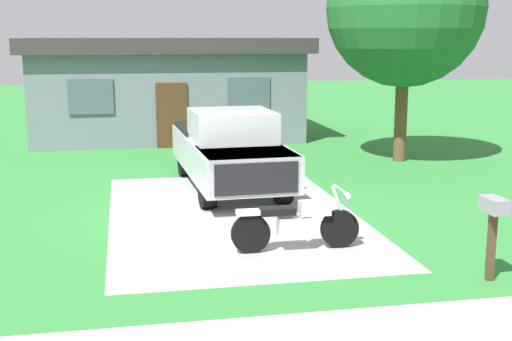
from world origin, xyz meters
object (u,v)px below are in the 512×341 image
shade_tree (405,8)px  neighbor_house (166,87)px  motorcycle (297,223)px  pickup_truck (228,148)px  mailbox (493,216)px

shade_tree → neighbor_house: size_ratio=0.68×
motorcycle → neighbor_house: size_ratio=0.23×
pickup_truck → shade_tree: (5.43, 2.61, 3.37)m
motorcycle → shade_tree: (5.04, 7.63, 3.85)m
mailbox → shade_tree: size_ratio=0.19×
shade_tree → neighbor_house: bearing=135.8°
mailbox → neighbor_house: 16.18m
shade_tree → motorcycle: bearing=-123.5°
pickup_truck → mailbox: 7.55m
pickup_truck → neighbor_house: bearing=95.7°
pickup_truck → mailbox: bearing=-67.9°
neighbor_house → mailbox: bearing=-76.7°
mailbox → motorcycle: bearing=141.2°
pickup_truck → shade_tree: 6.90m
pickup_truck → shade_tree: bearing=25.6°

